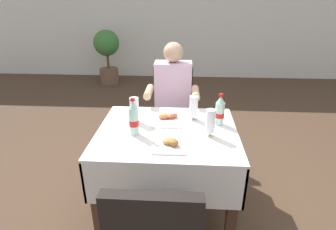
{
  "coord_description": "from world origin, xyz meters",
  "views": [
    {
      "loc": [
        0.01,
        -1.89,
        1.69
      ],
      "look_at": [
        -0.11,
        0.03,
        0.82
      ],
      "focal_mm": 29.15,
      "sensor_mm": 36.0,
      "label": 1
    }
  ],
  "objects_px": {
    "plate_near_camera": "(170,144)",
    "beer_glass_right": "(194,107)",
    "beer_glass_left": "(210,123)",
    "potted_plant_corner": "(107,51)",
    "main_dining_table": "(167,150)",
    "beer_glass_middle": "(135,110)",
    "plate_far_diner": "(167,119)",
    "cola_bottle_secondary": "(220,111)",
    "chair_far_diner_seat": "(172,109)",
    "cola_bottle_primary": "(134,119)",
    "seated_diner_far": "(173,99)"
  },
  "relations": [
    {
      "from": "plate_near_camera",
      "to": "beer_glass_right",
      "type": "relative_size",
      "value": 1.11
    },
    {
      "from": "beer_glass_left",
      "to": "potted_plant_corner",
      "type": "xyz_separation_m",
      "value": [
        -1.69,
        3.5,
        -0.21
      ]
    },
    {
      "from": "main_dining_table",
      "to": "beer_glass_middle",
      "type": "distance_m",
      "value": 0.41
    },
    {
      "from": "plate_far_diner",
      "to": "beer_glass_left",
      "type": "relative_size",
      "value": 1.22
    },
    {
      "from": "beer_glass_right",
      "to": "cola_bottle_secondary",
      "type": "relative_size",
      "value": 0.79
    },
    {
      "from": "beer_glass_middle",
      "to": "cola_bottle_secondary",
      "type": "bearing_deg",
      "value": -0.76
    },
    {
      "from": "beer_glass_middle",
      "to": "potted_plant_corner",
      "type": "height_order",
      "value": "potted_plant_corner"
    },
    {
      "from": "chair_far_diner_seat",
      "to": "cola_bottle_primary",
      "type": "height_order",
      "value": "cola_bottle_primary"
    },
    {
      "from": "seated_diner_far",
      "to": "cola_bottle_primary",
      "type": "relative_size",
      "value": 4.5
    },
    {
      "from": "beer_glass_left",
      "to": "main_dining_table",
      "type": "bearing_deg",
      "value": 167.05
    },
    {
      "from": "seated_diner_far",
      "to": "beer_glass_left",
      "type": "distance_m",
      "value": 0.86
    },
    {
      "from": "beer_glass_middle",
      "to": "cola_bottle_primary",
      "type": "height_order",
      "value": "cola_bottle_primary"
    },
    {
      "from": "plate_far_diner",
      "to": "cola_bottle_primary",
      "type": "bearing_deg",
      "value": -133.0
    },
    {
      "from": "seated_diner_far",
      "to": "beer_glass_middle",
      "type": "relative_size",
      "value": 6.25
    },
    {
      "from": "chair_far_diner_seat",
      "to": "seated_diner_far",
      "type": "xyz_separation_m",
      "value": [
        0.01,
        -0.11,
        0.16
      ]
    },
    {
      "from": "seated_diner_far",
      "to": "main_dining_table",
      "type": "bearing_deg",
      "value": -90.81
    },
    {
      "from": "beer_glass_right",
      "to": "potted_plant_corner",
      "type": "height_order",
      "value": "potted_plant_corner"
    },
    {
      "from": "cola_bottle_secondary",
      "to": "beer_glass_right",
      "type": "bearing_deg",
      "value": 159.42
    },
    {
      "from": "beer_glass_middle",
      "to": "beer_glass_right",
      "type": "relative_size",
      "value": 1.01
    },
    {
      "from": "beer_glass_right",
      "to": "cola_bottle_secondary",
      "type": "height_order",
      "value": "cola_bottle_secondary"
    },
    {
      "from": "plate_near_camera",
      "to": "beer_glass_middle",
      "type": "bearing_deg",
      "value": 129.43
    },
    {
      "from": "beer_glass_middle",
      "to": "potted_plant_corner",
      "type": "xyz_separation_m",
      "value": [
        -1.12,
        3.29,
        -0.21
      ]
    },
    {
      "from": "chair_far_diner_seat",
      "to": "main_dining_table",
      "type": "bearing_deg",
      "value": -90.0
    },
    {
      "from": "beer_glass_left",
      "to": "cola_bottle_primary",
      "type": "relative_size",
      "value": 0.73
    },
    {
      "from": "main_dining_table",
      "to": "chair_far_diner_seat",
      "type": "distance_m",
      "value": 0.83
    },
    {
      "from": "cola_bottle_primary",
      "to": "cola_bottle_secondary",
      "type": "relative_size",
      "value": 1.1
    },
    {
      "from": "cola_bottle_primary",
      "to": "potted_plant_corner",
      "type": "height_order",
      "value": "potted_plant_corner"
    },
    {
      "from": "main_dining_table",
      "to": "plate_far_diner",
      "type": "bearing_deg",
      "value": 93.26
    },
    {
      "from": "plate_far_diner",
      "to": "potted_plant_corner",
      "type": "height_order",
      "value": "potted_plant_corner"
    },
    {
      "from": "seated_diner_far",
      "to": "cola_bottle_primary",
      "type": "bearing_deg",
      "value": -107.01
    },
    {
      "from": "main_dining_table",
      "to": "beer_glass_right",
      "type": "xyz_separation_m",
      "value": [
        0.2,
        0.2,
        0.28
      ]
    },
    {
      "from": "plate_near_camera",
      "to": "beer_glass_left",
      "type": "relative_size",
      "value": 1.09
    },
    {
      "from": "chair_far_diner_seat",
      "to": "plate_far_diner",
      "type": "height_order",
      "value": "chair_far_diner_seat"
    },
    {
      "from": "potted_plant_corner",
      "to": "cola_bottle_secondary",
      "type": "bearing_deg",
      "value": -61.64
    },
    {
      "from": "plate_near_camera",
      "to": "plate_far_diner",
      "type": "bearing_deg",
      "value": 96.1
    },
    {
      "from": "chair_far_diner_seat",
      "to": "plate_near_camera",
      "type": "height_order",
      "value": "chair_far_diner_seat"
    },
    {
      "from": "beer_glass_left",
      "to": "potted_plant_corner",
      "type": "relative_size",
      "value": 0.2
    },
    {
      "from": "plate_far_diner",
      "to": "cola_bottle_secondary",
      "type": "bearing_deg",
      "value": -5.29
    },
    {
      "from": "chair_far_diner_seat",
      "to": "beer_glass_right",
      "type": "xyz_separation_m",
      "value": [
        0.2,
        -0.63,
        0.29
      ]
    },
    {
      "from": "main_dining_table",
      "to": "beer_glass_middle",
      "type": "relative_size",
      "value": 5.19
    },
    {
      "from": "main_dining_table",
      "to": "beer_glass_left",
      "type": "relative_size",
      "value": 5.1
    },
    {
      "from": "plate_far_diner",
      "to": "beer_glass_right",
      "type": "relative_size",
      "value": 1.25
    },
    {
      "from": "main_dining_table",
      "to": "chair_far_diner_seat",
      "type": "bearing_deg",
      "value": 90.0
    },
    {
      "from": "main_dining_table",
      "to": "cola_bottle_primary",
      "type": "bearing_deg",
      "value": -161.71
    },
    {
      "from": "main_dining_table",
      "to": "beer_glass_middle",
      "type": "bearing_deg",
      "value": 153.11
    },
    {
      "from": "chair_far_diner_seat",
      "to": "plate_near_camera",
      "type": "relative_size",
      "value": 4.34
    },
    {
      "from": "plate_near_camera",
      "to": "beer_glass_left",
      "type": "bearing_deg",
      "value": 29.68
    },
    {
      "from": "beer_glass_right",
      "to": "cola_bottle_secondary",
      "type": "bearing_deg",
      "value": -20.58
    },
    {
      "from": "main_dining_table",
      "to": "beer_glass_left",
      "type": "distance_m",
      "value": 0.42
    },
    {
      "from": "chair_far_diner_seat",
      "to": "beer_glass_right",
      "type": "height_order",
      "value": "chair_far_diner_seat"
    }
  ]
}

